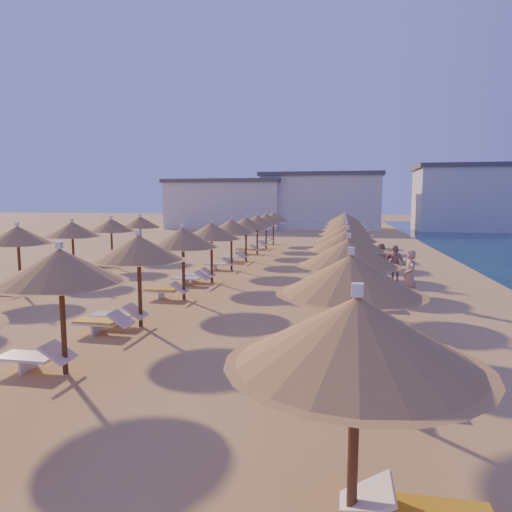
% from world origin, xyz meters
% --- Properties ---
extents(ground, '(220.00, 220.00, 0.00)m').
position_xyz_m(ground, '(0.00, 0.00, 0.00)').
color(ground, tan).
rests_on(ground, ground).
extents(hotel_blocks, '(47.72, 9.43, 8.10)m').
position_xyz_m(hotel_blocks, '(3.54, 45.26, 3.70)').
color(hotel_blocks, silver).
rests_on(hotel_blocks, ground).
extents(parasol_row_east, '(2.82, 40.38, 2.86)m').
position_xyz_m(parasol_row_east, '(3.15, 4.32, 2.30)').
color(parasol_row_east, brown).
rests_on(parasol_row_east, ground).
extents(parasol_row_west, '(2.82, 40.38, 2.86)m').
position_xyz_m(parasol_row_west, '(-2.83, 4.32, 2.30)').
color(parasol_row_west, brown).
rests_on(parasol_row_west, ground).
extents(parasol_row_inland, '(2.82, 21.60, 2.86)m').
position_xyz_m(parasol_row_inland, '(-9.76, 2.44, 2.30)').
color(parasol_row_inland, brown).
rests_on(parasol_row_inland, ground).
extents(loungers, '(15.95, 39.08, 0.66)m').
position_xyz_m(loungers, '(-1.44, 4.00, 0.34)').
color(loungers, silver).
rests_on(loungers, ground).
extents(beachgoer_c, '(1.04, 0.96, 1.72)m').
position_xyz_m(beachgoer_c, '(5.35, 5.89, 0.86)').
color(beachgoer_c, tan).
rests_on(beachgoer_c, ground).
extents(beachgoer_a, '(0.61, 0.78, 1.90)m').
position_xyz_m(beachgoer_a, '(5.46, 1.94, 0.95)').
color(beachgoer_a, tan).
rests_on(beachgoer_a, ground).
extents(beachgoer_b, '(0.91, 1.03, 1.76)m').
position_xyz_m(beachgoer_b, '(4.73, 5.96, 0.88)').
color(beachgoer_b, tan).
rests_on(beachgoer_b, ground).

